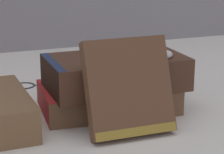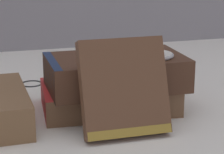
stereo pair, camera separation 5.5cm
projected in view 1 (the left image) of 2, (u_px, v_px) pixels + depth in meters
name	position (u px, v px, depth m)	size (l,w,h in m)	color
ground_plane	(119.00, 110.00, 0.73)	(3.00, 3.00, 0.00)	white
book_flat_bottom	(104.00, 97.00, 0.73)	(0.21, 0.14, 0.04)	brown
book_flat_top	(112.00, 72.00, 0.71)	(0.21, 0.12, 0.05)	#4C2D1E
book_leaning_front	(129.00, 91.00, 0.63)	(0.12, 0.07, 0.13)	brown
pocket_watch	(154.00, 54.00, 0.71)	(0.06, 0.06, 0.01)	silver
reading_glasses	(37.00, 85.00, 0.85)	(0.10, 0.06, 0.00)	black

